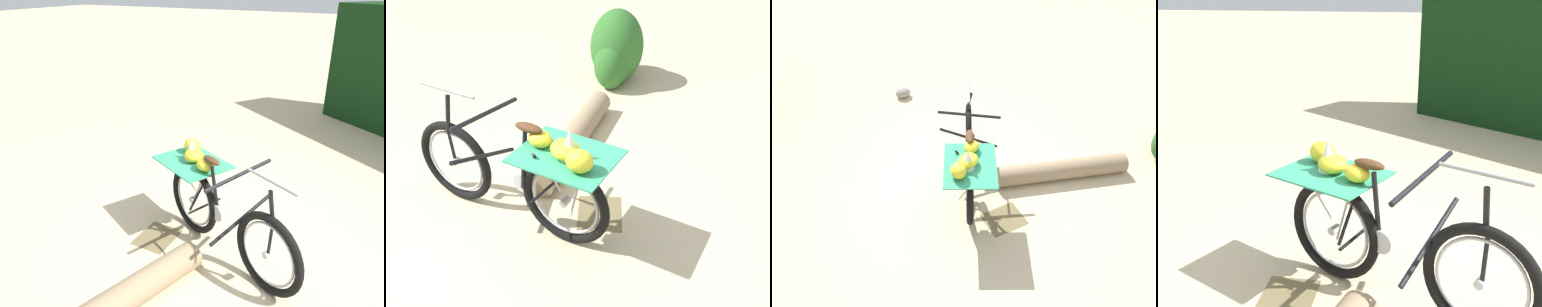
{
  "view_description": "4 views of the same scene",
  "coord_description": "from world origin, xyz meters",
  "views": [
    {
      "loc": [
        -2.92,
        -1.07,
        2.4
      ],
      "look_at": [
        -0.04,
        0.5,
        0.9
      ],
      "focal_mm": 35.76,
      "sensor_mm": 36.0,
      "label": 1
    },
    {
      "loc": [
        2.61,
        0.76,
        2.51
      ],
      "look_at": [
        -0.01,
        0.62,
        0.77
      ],
      "focal_mm": 42.97,
      "sensor_mm": 36.0,
      "label": 2
    },
    {
      "loc": [
        1.4,
        3.1,
        3.47
      ],
      "look_at": [
        0.08,
        0.49,
        0.91
      ],
      "focal_mm": 36.36,
      "sensor_mm": 36.0,
      "label": 3
    },
    {
      "loc": [
        -2.86,
        -0.07,
        1.98
      ],
      "look_at": [
        0.12,
        0.43,
        0.9
      ],
      "focal_mm": 45.22,
      "sensor_mm": 36.0,
      "label": 4
    }
  ],
  "objects": [
    {
      "name": "ground_plane",
      "position": [
        0.0,
        0.0,
        0.0
      ],
      "size": [
        60.0,
        60.0,
        0.0
      ],
      "primitive_type": "plane",
      "color": "beige"
    },
    {
      "name": "bicycle",
      "position": [
        -0.14,
        0.16,
        0.48
      ],
      "size": [
        1.06,
        1.72,
        1.03
      ],
      "rotation": [
        0.0,
        0.0,
        -2.03
      ],
      "color": "black",
      "rests_on": "ground_plane"
    },
    {
      "name": "fallen_log",
      "position": [
        -1.27,
        0.51,
        0.12
      ],
      "size": [
        1.67,
        0.73,
        0.25
      ],
      "primitive_type": "cylinder",
      "rotation": [
        0.0,
        1.57,
        -0.3
      ],
      "color": "#937A5B",
      "rests_on": "ground_plane"
    },
    {
      "name": "shrub_cluster",
      "position": [
        -2.93,
        0.94,
        0.4
      ],
      "size": [
        0.96,
        0.66,
        0.92
      ],
      "color": "#2D6628",
      "rests_on": "ground_plane"
    },
    {
      "name": "leaf_litter_patch",
      "position": [
        -0.28,
        0.78,
        0.0
      ],
      "size": [
        0.44,
        0.36,
        0.01
      ],
      "primitive_type": "cube",
      "color": "olive",
      "rests_on": "ground_plane"
    }
  ]
}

